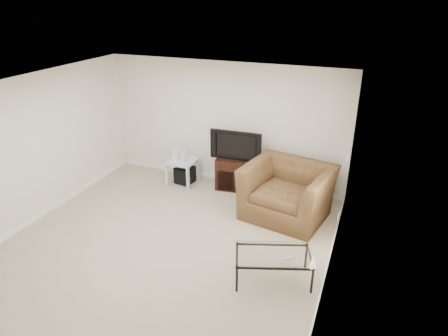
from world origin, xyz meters
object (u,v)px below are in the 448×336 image
at_px(television, 237,144).
at_px(coffee_table, 273,267).
at_px(subwoofer, 185,175).
at_px(recliner, 288,183).
at_px(tv_stand, 237,172).
at_px(side_table, 183,172).

height_order(television, coffee_table, television).
relative_size(subwoofer, recliner, 0.23).
bearing_deg(tv_stand, side_table, -175.16).
xyz_separation_m(television, coffee_table, (1.43, -2.49, -0.75)).
distance_m(side_table, recliner, 2.40).
height_order(side_table, subwoofer, side_table).
xyz_separation_m(tv_stand, subwoofer, (-1.09, -0.21, -0.15)).
bearing_deg(television, side_table, -172.08).
xyz_separation_m(tv_stand, coffee_table, (1.44, -2.52, -0.12)).
bearing_deg(subwoofer, television, 9.12).
bearing_deg(recliner, coffee_table, -71.71).
bearing_deg(television, subwoofer, -172.88).
bearing_deg(subwoofer, recliner, -12.57).
bearing_deg(tv_stand, television, -90.00).
distance_m(tv_stand, subwoofer, 1.12).
bearing_deg(side_table, recliner, -11.90).
height_order(side_table, recliner, recliner).
height_order(tv_stand, subwoofer, tv_stand).
bearing_deg(side_table, subwoofer, 33.21).
xyz_separation_m(side_table, recliner, (2.32, -0.49, 0.37)).
xyz_separation_m(tv_stand, recliner, (1.20, -0.72, 0.30)).
bearing_deg(coffee_table, subwoofer, 137.54).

